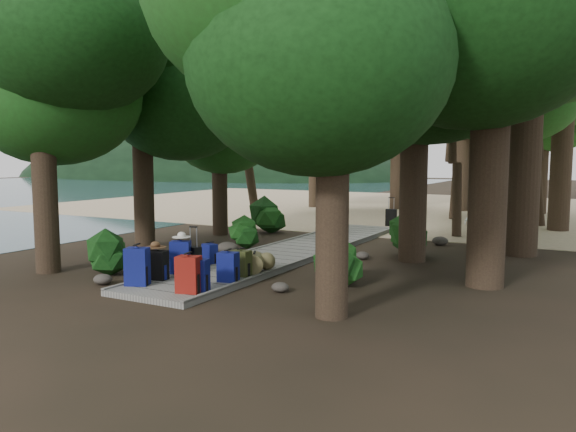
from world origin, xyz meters
The scene contains 51 objects.
ground centered at (0.00, 0.00, 0.00)m, with size 120.00×120.00×0.00m, color #2F2217.
sand_beach centered at (0.00, 16.00, 0.01)m, with size 40.00×22.00×0.02m, color tan.
water_bay centered at (-32.00, 25.00, 0.00)m, with size 50.00×60.00×0.02m, color #284854.
distant_hill centered at (-40.00, 48.00, 0.00)m, with size 32.00×16.00×12.00m, color black.
boardwalk centered at (0.00, 1.00, 0.06)m, with size 2.00×12.00×0.12m, color gray.
backpack_left_a centered at (-0.67, -4.35, 0.53)m, with size 0.44×0.31×0.83m, color navy, non-canonical shape.
backpack_left_b centered at (-0.66, -3.76, 0.45)m, with size 0.36×0.26×0.67m, color black, non-canonical shape.
backpack_left_c centered at (-0.67, -3.03, 0.51)m, with size 0.42×0.30×0.78m, color navy, non-canonical shape.
backpack_left_d centered at (-0.80, -1.80, 0.38)m, with size 0.34×0.24×0.52m, color navy, non-canonical shape.
backpack_right_a centered at (0.60, -4.36, 0.50)m, with size 0.43×0.30×0.77m, color maroon, non-canonical shape.
backpack_right_b centered at (0.67, -4.15, 0.46)m, with size 0.38×0.26×0.68m, color navy, non-canonical shape.
backpack_right_c centered at (0.72, -3.23, 0.45)m, with size 0.39×0.28×0.67m, color navy, non-canonical shape.
backpack_right_d centered at (0.64, -2.63, 0.42)m, with size 0.39×0.28×0.60m, color #374119, non-canonical shape.
duffel_right_khaki centered at (0.68, -2.16, 0.33)m, with size 0.42×0.63×0.42m, color brown, non-canonical shape.
suitcase_on_boardwalk centered at (-0.53, -2.74, 0.40)m, with size 0.36×0.20×0.55m, color black, non-canonical shape.
lone_suitcase_on_sand centered at (0.43, 8.10, 0.34)m, with size 0.41×0.24×0.65m, color black, non-canonical shape.
hat_brown centered at (-0.73, -3.76, 0.85)m, with size 0.44×0.44×0.13m, color #51351E, non-canonical shape.
hat_white centered at (-0.68, -2.97, 0.97)m, with size 0.40×0.40×0.13m, color silver, non-canonical shape.
kayak centered at (-2.56, 10.01, 0.16)m, with size 0.62×2.84×0.28m, color #9E320D.
sun_lounger centered at (3.12, 10.29, 0.33)m, with size 0.62×1.93×0.62m, color silver, non-canonical shape.
tree_right_a centered at (3.44, -4.17, 3.90)m, with size 4.68×4.68×7.80m, color black, non-canonical shape.
tree_right_b centered at (5.29, -0.64, 5.45)m, with size 6.10×6.10×10.90m, color black, non-canonical shape.
tree_right_c centered at (3.17, 1.43, 4.91)m, with size 5.67×5.67×9.81m, color black, non-canonical shape.
tree_right_d centered at (5.52, 3.66, 6.05)m, with size 6.60×6.60×12.11m, color black, non-canonical shape.
tree_right_e centered at (3.81, 7.29, 4.47)m, with size 4.96×4.96×8.93m, color black, non-canonical shape.
tree_right_f centered at (6.12, 9.75, 5.20)m, with size 5.82×5.82×10.40m, color black, non-canonical shape.
tree_left_a centered at (-3.81, -3.94, 3.90)m, with size 4.68×4.68×7.80m, color black, non-canonical shape.
tree_left_b centered at (-4.39, -0.12, 4.20)m, with size 4.67×4.67×8.41m, color black, non-canonical shape.
tree_left_c centered at (-3.99, 3.12, 3.74)m, with size 4.30×4.30×7.48m, color black, non-canonical shape.
tree_back_a centered at (-1.63, 15.19, 4.58)m, with size 5.30×5.30×9.17m, color black, non-canonical shape.
tree_back_b centered at (1.44, 15.74, 5.42)m, with size 6.07×6.07×10.84m, color black, non-canonical shape.
tree_back_c centered at (4.99, 16.06, 4.57)m, with size 5.08×5.08×9.14m, color black, non-canonical shape.
tree_back_d centered at (-5.79, 14.16, 3.96)m, with size 4.75×4.75×7.91m, color black, non-canonical shape.
palm_right_a centered at (3.38, 6.69, 3.63)m, with size 4.26×4.26×7.27m, color #184513, non-canonical shape.
palm_right_b centered at (5.47, 11.14, 3.73)m, with size 3.86×3.86×7.45m, color #184513, non-canonical shape.
palm_right_c centered at (2.23, 11.97, 3.65)m, with size 4.59×4.59×7.30m, color #184513, non-canonical shape.
palm_left_a centered at (-4.79, 6.30, 3.75)m, with size 4.71×4.71×7.50m, color #184513, non-canonical shape.
rock_left_a centered at (-1.72, -4.27, 0.11)m, with size 0.40×0.36×0.22m, color #4C473F, non-canonical shape.
rock_left_b centered at (-2.38, -1.52, 0.09)m, with size 0.32×0.28×0.17m, color #4C473F, non-canonical shape.
rock_left_c centered at (-1.59, 0.09, 0.16)m, with size 0.59×0.53×0.32m, color #4C473F, non-canonical shape.
rock_left_d centered at (-2.48, 2.76, 0.07)m, with size 0.27×0.24×0.15m, color #4C473F, non-canonical shape.
rock_right_a centered at (1.85, -3.08, 0.10)m, with size 0.35×0.32×0.19m, color #4C473F, non-canonical shape.
rock_right_b centered at (2.44, -1.30, 0.15)m, with size 0.54×0.49×0.30m, color #4C473F, non-canonical shape.
rock_right_c centered at (1.98, 1.05, 0.10)m, with size 0.36×0.33×0.20m, color #4C473F, non-canonical shape.
rock_right_d centered at (3.19, 4.36, 0.13)m, with size 0.48×0.43×0.26m, color #4C473F, non-canonical shape.
shrub_left_a centered at (-2.32, -3.35, 0.45)m, with size 0.99×0.99×0.89m, color #1A4514, non-canonical shape.
shrub_left_b centered at (-1.72, 1.12, 0.46)m, with size 1.02×1.02×0.91m, color #1A4514, non-canonical shape.
shrub_left_c centered at (-2.89, 4.34, 0.55)m, with size 1.23×1.23×1.10m, color #1A4514, non-canonical shape.
shrub_right_a centered at (2.56, -2.10, 0.46)m, with size 1.03×1.03×0.92m, color #1A4514, non-canonical shape.
shrub_right_b centered at (2.80, 2.21, 0.59)m, with size 1.32×1.32×1.19m, color #1A4514, non-canonical shape.
shrub_right_c centered at (1.87, 5.77, 0.37)m, with size 0.82×0.82×0.73m, color #1A4514, non-canonical shape.
Camera 1 is at (7.14, -12.50, 2.64)m, focal length 35.00 mm.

